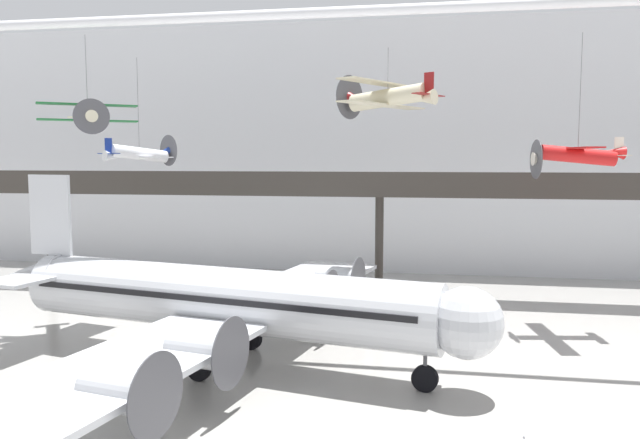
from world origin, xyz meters
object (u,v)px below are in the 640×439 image
Objects in this scene: airliner_silver_main at (220,300)px; suspended_plane_green_biplane at (88,115)px; suspended_plane_red_highwing at (578,154)px; suspended_plane_white_twin at (140,154)px; suspended_plane_cream_biplane at (388,97)px.

suspended_plane_green_biplane reaches higher than airliner_silver_main.
suspended_plane_red_highwing reaches higher than airliner_silver_main.
airliner_silver_main is at bearing 26.04° from suspended_plane_green_biplane.
suspended_plane_green_biplane reaches higher than suspended_plane_white_twin.
suspended_plane_green_biplane is at bearing 163.37° from airliner_silver_main.
suspended_plane_white_twin is (-0.70, 8.71, -2.51)m from suspended_plane_green_biplane.
airliner_silver_main is 3.94× the size of suspended_plane_cream_biplane.
suspended_plane_cream_biplane is (19.80, -0.46, 4.11)m from suspended_plane_white_twin.
airliner_silver_main is at bearing -107.05° from suspended_plane_white_twin.
suspended_plane_red_highwing is at bearing 62.26° from suspended_plane_green_biplane.
suspended_plane_red_highwing is at bearing -167.68° from suspended_plane_cream_biplane.
suspended_plane_green_biplane is at bearing 53.06° from suspended_plane_cream_biplane.
suspended_plane_green_biplane is at bearing -140.99° from suspended_plane_white_twin.
suspended_plane_cream_biplane is at bearing -56.95° from suspended_plane_white_twin.
airliner_silver_main is 4.11× the size of suspended_plane_white_twin.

